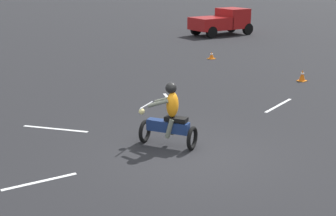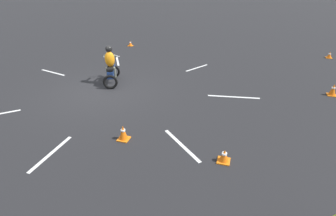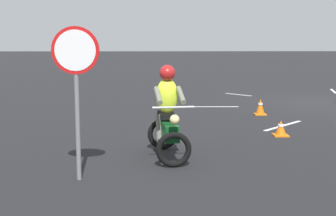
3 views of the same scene
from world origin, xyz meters
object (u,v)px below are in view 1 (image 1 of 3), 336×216
object	(u,v)px
motorcycle_rider_foreground	(169,119)
traffic_cone_near_right	(302,76)
traffic_cone_mid_center	(212,56)
pickup_truck	(222,21)

from	to	relation	value
motorcycle_rider_foreground	traffic_cone_near_right	size ratio (longest dim) A/B	3.58
motorcycle_rider_foreground	traffic_cone_mid_center	xyz separation A→B (m)	(-7.03, 9.84, -0.56)
motorcycle_rider_foreground	pickup_truck	size ratio (longest dim) A/B	0.38
motorcycle_rider_foreground	traffic_cone_mid_center	world-z (taller)	motorcycle_rider_foreground
traffic_cone_near_right	traffic_cone_mid_center	size ratio (longest dim) A/B	1.33
traffic_cone_near_right	traffic_cone_mid_center	bearing A→B (deg)	169.26
motorcycle_rider_foreground	traffic_cone_near_right	distance (m)	8.89
pickup_truck	traffic_cone_near_right	world-z (taller)	pickup_truck
pickup_truck	traffic_cone_mid_center	size ratio (longest dim) A/B	12.65
traffic_cone_mid_center	traffic_cone_near_right	bearing A→B (deg)	-10.74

